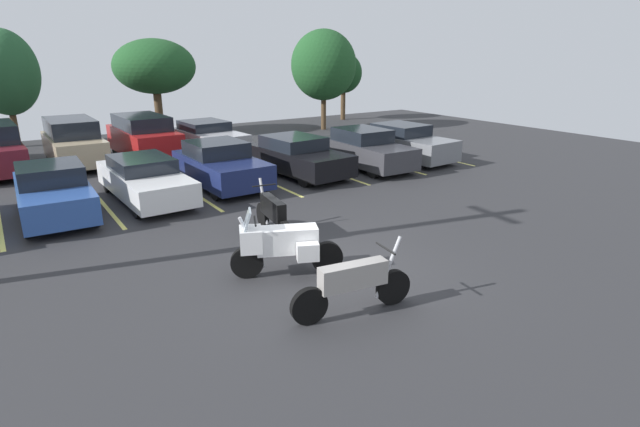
% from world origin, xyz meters
% --- Properties ---
extents(ground, '(44.00, 44.00, 0.10)m').
position_xyz_m(ground, '(0.00, 0.00, -0.05)').
color(ground, '#2D2D30').
extents(motorcycle_touring, '(2.19, 1.31, 1.46)m').
position_xyz_m(motorcycle_touring, '(-1.06, 0.40, 0.70)').
color(motorcycle_touring, black).
rests_on(motorcycle_touring, ground).
extents(motorcycle_second, '(0.62, 2.32, 1.34)m').
position_xyz_m(motorcycle_second, '(-0.16, 2.46, 0.59)').
color(motorcycle_second, black).
rests_on(motorcycle_second, ground).
extents(motorcycle_third, '(2.35, 0.64, 1.33)m').
position_xyz_m(motorcycle_third, '(-0.79, -1.68, 0.58)').
color(motorcycle_third, black).
rests_on(motorcycle_third, ground).
extents(parking_stripes, '(22.02, 4.81, 0.01)m').
position_xyz_m(parking_stripes, '(-0.41, 7.50, 0.00)').
color(parking_stripes, '#EAE066').
rests_on(parking_stripes, ground).
extents(car_blue, '(1.89, 4.31, 1.48)m').
position_xyz_m(car_blue, '(-4.47, 7.32, 0.71)').
color(car_blue, '#2D519E').
rests_on(car_blue, ground).
extents(car_white, '(1.92, 4.88, 1.34)m').
position_xyz_m(car_white, '(-1.90, 7.64, 0.66)').
color(car_white, white).
rests_on(car_white, ground).
extents(car_navy, '(2.01, 4.33, 1.52)m').
position_xyz_m(car_navy, '(0.72, 7.87, 0.73)').
color(car_navy, navy).
rests_on(car_navy, ground).
extents(car_black, '(2.27, 4.70, 1.42)m').
position_xyz_m(car_black, '(3.79, 7.85, 0.70)').
color(car_black, black).
rests_on(car_black, ground).
extents(car_charcoal, '(1.89, 4.55, 1.53)m').
position_xyz_m(car_charcoal, '(6.66, 7.41, 0.74)').
color(car_charcoal, '#38383D').
rests_on(car_charcoal, ground).
extents(car_grey, '(2.16, 4.39, 1.50)m').
position_xyz_m(car_grey, '(8.97, 7.54, 0.73)').
color(car_grey, slate).
rests_on(car_grey, ground).
extents(car_far_tan, '(1.88, 4.62, 1.87)m').
position_xyz_m(car_far_tan, '(-2.93, 14.26, 0.93)').
color(car_far_tan, tan).
rests_on(car_far_tan, ground).
extents(car_far_red, '(2.07, 4.85, 1.85)m').
position_xyz_m(car_far_red, '(-0.19, 14.08, 0.93)').
color(car_far_red, maroon).
rests_on(car_far_red, ground).
extents(car_far_silver, '(2.32, 4.89, 1.42)m').
position_xyz_m(car_far_silver, '(2.55, 13.79, 0.71)').
color(car_far_silver, '#B7B7BC').
rests_on(car_far_silver, ground).
extents(tree_far_right, '(3.00, 3.00, 5.47)m').
position_xyz_m(tree_far_right, '(-4.63, 20.29, 3.49)').
color(tree_far_right, '#4C3823').
rests_on(tree_far_right, ground).
extents(tree_rear, '(3.74, 3.74, 5.65)m').
position_xyz_m(tree_rear, '(10.95, 16.74, 3.67)').
color(tree_rear, '#4C3823').
rests_on(tree_rear, ground).
extents(tree_center_right, '(2.44, 2.44, 4.37)m').
position_xyz_m(tree_center_right, '(14.52, 19.70, 3.04)').
color(tree_center_right, '#4C3823').
rests_on(tree_center_right, ground).
extents(tree_far_left, '(4.30, 4.30, 5.10)m').
position_xyz_m(tree_far_left, '(2.24, 19.96, 3.65)').
color(tree_far_left, '#4C3823').
rests_on(tree_far_left, ground).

